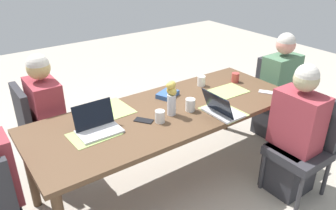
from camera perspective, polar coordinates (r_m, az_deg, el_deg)
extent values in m
plane|color=#B2A899|center=(3.24, 0.00, -12.58)|extent=(10.00, 10.00, 0.00)
cube|color=brown|center=(2.84, 0.00, -1.26)|extent=(2.39, 0.91, 0.04)
cylinder|color=brown|center=(3.50, 18.76, -3.94)|extent=(0.07, 0.07, 0.70)
cylinder|color=brown|center=(2.97, -22.61, -10.56)|extent=(0.07, 0.07, 0.70)
cylinder|color=brown|center=(3.92, 10.11, 0.47)|extent=(0.07, 0.07, 0.70)
cube|color=#2D2D33|center=(3.97, 18.72, 0.74)|extent=(0.44, 0.44, 0.08)
cube|color=#2D2D33|center=(3.97, 17.11, 5.17)|extent=(0.42, 0.06, 0.45)
cylinder|color=#333338|center=(4.12, 21.94, -2.36)|extent=(0.04, 0.04, 0.37)
cylinder|color=#333338|center=(3.83, 18.74, -4.01)|extent=(0.04, 0.04, 0.37)
cylinder|color=#333338|center=(4.30, 17.83, -0.42)|extent=(0.04, 0.04, 0.37)
cylinder|color=#333338|center=(4.03, 14.50, -1.85)|extent=(0.04, 0.04, 0.37)
cube|color=#2D2D33|center=(4.00, 17.82, -1.86)|extent=(0.34, 0.36, 0.45)
cube|color=#4C7556|center=(3.81, 18.80, 4.44)|extent=(0.40, 0.24, 0.50)
sphere|color=#DD907F|center=(3.70, 19.63, 9.75)|extent=(0.20, 0.20, 0.20)
sphere|color=beige|center=(3.69, 19.70, 10.19)|extent=(0.19, 0.19, 0.19)
cube|color=#2D2D33|center=(3.35, -19.86, -4.35)|extent=(0.44, 0.44, 0.08)
cube|color=#2D2D33|center=(3.20, -23.79, -1.19)|extent=(0.06, 0.42, 0.45)
cylinder|color=#333338|center=(3.67, -17.41, -5.28)|extent=(0.04, 0.04, 0.37)
cylinder|color=#333338|center=(3.36, -15.20, -8.15)|extent=(0.04, 0.04, 0.37)
cylinder|color=#333338|center=(3.60, -23.10, -6.96)|extent=(0.04, 0.04, 0.37)
cylinder|color=#333338|center=(3.28, -21.43, -10.07)|extent=(0.04, 0.04, 0.37)
cube|color=#2D2D33|center=(3.40, -19.08, -7.47)|extent=(0.36, 0.34, 0.45)
cube|color=#93333D|center=(3.17, -20.34, -0.31)|extent=(0.24, 0.40, 0.50)
sphere|color=tan|center=(3.03, -21.43, 5.95)|extent=(0.20, 0.20, 0.20)
sphere|color=beige|center=(3.02, -21.52, 6.48)|extent=(0.19, 0.19, 0.19)
cube|color=#2D2D33|center=(3.07, 21.48, -7.73)|extent=(0.44, 0.44, 0.08)
cube|color=#2D2D33|center=(3.09, 24.29, -2.34)|extent=(0.06, 0.42, 0.45)
cylinder|color=#333338|center=(2.99, 21.66, -14.18)|extent=(0.04, 0.04, 0.37)
cylinder|color=#333338|center=(3.15, 15.95, -10.89)|extent=(0.04, 0.04, 0.37)
cylinder|color=#333338|center=(3.26, 25.50, -11.19)|extent=(0.04, 0.04, 0.37)
cylinder|color=#333338|center=(3.41, 20.08, -8.36)|extent=(0.04, 0.04, 0.37)
cube|color=#2D2D33|center=(3.20, 20.05, -10.03)|extent=(0.36, 0.34, 0.45)
cube|color=#93333D|center=(2.95, 21.47, -2.55)|extent=(0.24, 0.40, 0.50)
sphere|color=tan|center=(2.80, 22.70, 4.09)|extent=(0.20, 0.20, 0.20)
sphere|color=beige|center=(2.79, 22.81, 4.66)|extent=(0.19, 0.19, 0.19)
cylinder|color=silver|center=(2.72, 0.61, 0.06)|extent=(0.07, 0.07, 0.18)
sphere|color=gold|center=(2.65, 0.68, 3.52)|extent=(0.07, 0.07, 0.07)
cylinder|color=#477A3D|center=(2.67, 0.67, 2.66)|extent=(0.01, 0.01, 0.09)
sphere|color=gold|center=(2.68, 0.45, 2.55)|extent=(0.07, 0.07, 0.07)
cylinder|color=#477A3D|center=(2.69, 0.44, 2.24)|extent=(0.01, 0.01, 0.03)
sphere|color=gold|center=(2.66, 0.13, 3.33)|extent=(0.05, 0.05, 0.05)
cylinder|color=#477A3D|center=(2.67, 0.13, 2.59)|extent=(0.01, 0.01, 0.07)
sphere|color=gold|center=(2.64, 0.45, 3.37)|extent=(0.06, 0.06, 0.06)
cylinder|color=#477A3D|center=(2.65, 0.44, 2.52)|extent=(0.01, 0.01, 0.09)
sphere|color=gold|center=(2.66, 0.87, 2.34)|extent=(0.06, 0.06, 0.06)
cylinder|color=#477A3D|center=(2.66, 0.86, 2.00)|extent=(0.01, 0.01, 0.03)
cube|color=#9EBC66|center=(3.24, 10.21, 2.35)|extent=(0.37, 0.27, 0.00)
cube|color=#9EBC66|center=(2.89, -9.36, -0.61)|extent=(0.28, 0.37, 0.00)
cube|color=#9EBC66|center=(2.54, -12.62, -4.97)|extent=(0.37, 0.27, 0.00)
cube|color=#9EBC66|center=(2.84, 9.49, -1.13)|extent=(0.27, 0.37, 0.00)
cube|color=silver|center=(2.55, -11.71, -4.49)|extent=(0.32, 0.22, 0.02)
cube|color=black|center=(2.57, -12.74, -1.64)|extent=(0.31, 0.05, 0.20)
cube|color=silver|center=(2.81, 9.43, -1.23)|extent=(0.22, 0.32, 0.02)
cube|color=black|center=(2.72, 8.51, 0.23)|extent=(0.08, 0.31, 0.19)
cylinder|color=#AD3D38|center=(3.46, 11.51, 4.67)|extent=(0.08, 0.08, 0.09)
cylinder|color=white|center=(2.63, -1.40, -1.98)|extent=(0.08, 0.08, 0.10)
cylinder|color=white|center=(3.31, 5.76, 4.15)|extent=(0.08, 0.08, 0.10)
cylinder|color=white|center=(2.81, 3.85, 0.03)|extent=(0.08, 0.08, 0.11)
cube|color=#335693|center=(3.07, -0.07, 1.85)|extent=(0.24, 0.21, 0.04)
cube|color=black|center=(2.67, -4.19, -2.67)|extent=(0.15, 0.16, 0.01)
cube|color=silver|center=(3.30, 16.66, 2.13)|extent=(0.14, 0.16, 0.01)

